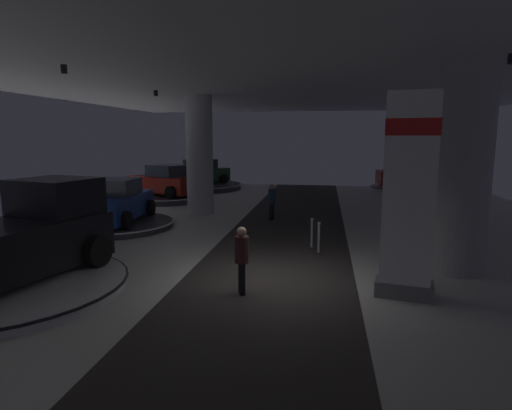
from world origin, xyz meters
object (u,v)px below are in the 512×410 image
(column_right, at_px, (463,170))
(display_car_mid_left, at_px, (115,202))
(display_platform_far_left, at_px, (166,197))
(display_platform_near_left, at_px, (3,286))
(column_left, at_px, (200,156))
(brand_sign_pylon, at_px, (409,194))
(display_car_far_left, at_px, (166,181))
(pickup_truck_near_left, at_px, (12,241))
(visitor_walking_far, at_px, (272,200))
(display_platform_deep_left, at_px, (199,186))
(display_platform_mid_left, at_px, (116,224))
(visitor_walking_near, at_px, (242,256))
(display_car_deep_right, at_px, (410,175))
(display_platform_deep_right, at_px, (410,189))
(display_car_deep_left, at_px, (199,173))

(column_right, height_order, display_car_mid_left, column_right)
(display_platform_far_left, relative_size, display_platform_near_left, 0.80)
(column_left, xyz_separation_m, brand_sign_pylon, (7.68, -9.67, -0.39))
(column_left, height_order, display_car_far_left, column_left)
(display_car_far_left, relative_size, pickup_truck_near_left, 0.81)
(column_right, relative_size, column_left, 1.00)
(column_right, relative_size, visitor_walking_far, 3.46)
(brand_sign_pylon, relative_size, display_car_mid_left, 1.05)
(display_platform_deep_left, relative_size, visitor_walking_far, 3.74)
(display_platform_mid_left, xyz_separation_m, visitor_walking_near, (6.42, -6.39, 0.76))
(display_platform_near_left, distance_m, display_platform_mid_left, 7.21)
(brand_sign_pylon, distance_m, display_car_far_left, 17.20)
(column_left, bearing_deg, display_car_deep_right, 41.63)
(brand_sign_pylon, distance_m, visitor_walking_far, 9.61)
(brand_sign_pylon, height_order, display_platform_far_left, brand_sign_pylon)
(display_platform_far_left, xyz_separation_m, visitor_walking_near, (7.14, -13.77, 0.72))
(display_car_far_left, relative_size, visitor_walking_far, 2.87)
(display_car_deep_right, height_order, visitor_walking_near, display_car_deep_right)
(display_platform_deep_left, xyz_separation_m, display_platform_deep_right, (14.32, 0.89, -0.01))
(display_platform_deep_left, bearing_deg, display_car_mid_left, -88.09)
(column_left, relative_size, display_platform_mid_left, 1.20)
(pickup_truck_near_left, bearing_deg, display_platform_deep_left, 93.89)
(display_platform_deep_right, relative_size, display_platform_mid_left, 1.10)
(pickup_truck_near_left, bearing_deg, brand_sign_pylon, 5.57)
(visitor_walking_near, bearing_deg, display_car_deep_left, 109.41)
(display_car_deep_right, bearing_deg, display_car_far_left, -155.91)
(display_platform_far_left, height_order, pickup_truck_near_left, pickup_truck_near_left)
(display_car_mid_left, bearing_deg, display_car_deep_left, 91.82)
(column_right, xyz_separation_m, visitor_walking_far, (-5.84, 6.41, -1.84))
(display_platform_far_left, height_order, visitor_walking_near, visitor_walking_near)
(column_right, xyz_separation_m, display_platform_near_left, (-11.00, -3.36, -2.62))
(display_platform_far_left, height_order, visitor_walking_far, visitor_walking_far)
(pickup_truck_near_left, bearing_deg, display_car_deep_right, 58.02)
(brand_sign_pylon, bearing_deg, column_right, 51.28)
(display_car_deep_left, height_order, visitor_walking_near, display_car_deep_left)
(display_car_far_left, height_order, display_platform_near_left, display_car_far_left)
(display_car_deep_left, bearing_deg, display_platform_deep_left, -128.82)
(pickup_truck_near_left, bearing_deg, display_platform_mid_left, 97.60)
(visitor_walking_far, bearing_deg, display_car_far_left, 144.59)
(display_car_far_left, bearing_deg, display_car_deep_right, 24.09)
(display_platform_far_left, height_order, display_car_mid_left, display_car_mid_left)
(column_right, bearing_deg, brand_sign_pylon, -128.72)
(display_car_far_left, relative_size, display_platform_mid_left, 0.99)
(column_left, height_order, display_platform_deep_right, column_left)
(column_right, xyz_separation_m, display_platform_deep_left, (-12.27, 16.79, -2.55))
(display_platform_deep_left, bearing_deg, column_left, -72.81)
(display_car_far_left, distance_m, display_platform_mid_left, 7.46)
(brand_sign_pylon, bearing_deg, display_platform_mid_left, 149.52)
(display_platform_far_left, distance_m, visitor_walking_near, 15.53)
(column_left, xyz_separation_m, display_platform_deep_right, (11.45, 10.15, -2.56))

